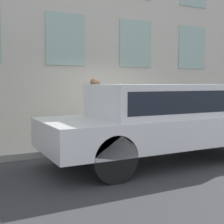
% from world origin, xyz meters
% --- Properties ---
extents(ground_plane, '(80.00, 80.00, 0.00)m').
position_xyz_m(ground_plane, '(0.00, 0.00, 0.00)').
color(ground_plane, '#38383A').
extents(sidewalk, '(2.31, 60.00, 0.15)m').
position_xyz_m(sidewalk, '(1.15, 0.00, 0.07)').
color(sidewalk, '#B2ADA3').
rests_on(sidewalk, ground_plane).
extents(fire_hydrant, '(0.34, 0.45, 0.70)m').
position_xyz_m(fire_hydrant, '(0.39, 0.13, 0.50)').
color(fire_hydrant, gold).
rests_on(fire_hydrant, sidewalk).
extents(person, '(0.41, 0.27, 1.69)m').
position_xyz_m(person, '(0.64, 1.00, 1.16)').
color(person, '#232328').
rests_on(person, sidewalk).
extents(parked_truck_white_near, '(1.93, 5.19, 1.67)m').
position_xyz_m(parked_truck_white_near, '(-1.45, 0.30, 0.99)').
color(parked_truck_white_near, black).
rests_on(parked_truck_white_near, ground_plane).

